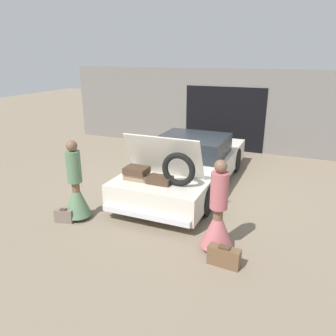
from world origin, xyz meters
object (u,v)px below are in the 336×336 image
object	(u,v)px
person_right	(218,219)
suitcase_beside_left_person	(64,216)
suitcase_beside_right_person	(224,256)
car	(188,164)
person_left	(76,191)

from	to	relation	value
person_right	suitcase_beside_left_person	bearing A→B (deg)	98.50
person_right	suitcase_beside_right_person	bearing A→B (deg)	-146.61
car	person_left	size ratio (longest dim) A/B	3.01
person_right	suitcase_beside_right_person	xyz separation A→B (m)	(0.23, -0.41, -0.43)
person_left	person_right	bearing A→B (deg)	103.69
car	suitcase_beside_right_person	size ratio (longest dim) A/B	9.36
person_right	car	bearing A→B (deg)	32.79
person_left	suitcase_beside_left_person	world-z (taller)	person_left
person_left	suitcase_beside_right_person	size ratio (longest dim) A/B	3.11
person_right	person_left	bearing A→B (deg)	93.69
car	person_left	bearing A→B (deg)	-119.02
person_left	person_right	distance (m)	2.95
car	person_right	xyz separation A→B (m)	(1.47, -2.67, 0.02)
person_left	suitcase_beside_left_person	bearing A→B (deg)	-16.41
person_left	suitcase_beside_right_person	world-z (taller)	person_left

